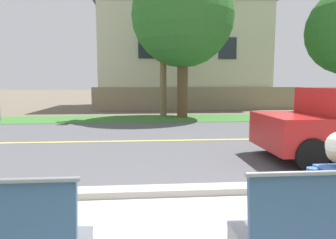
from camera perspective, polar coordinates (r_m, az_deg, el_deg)
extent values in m
plane|color=#665B4C|center=(10.02, -3.86, -2.48)|extent=(140.00, 140.00, 0.00)
cube|color=#ADA89E|center=(4.52, -2.70, -13.51)|extent=(44.00, 0.30, 0.11)
cube|color=#515156|center=(8.55, -3.70, -4.09)|extent=(52.00, 8.00, 0.01)
cube|color=#E0CC4C|center=(8.54, -3.71, -4.06)|extent=(48.00, 0.14, 0.01)
cube|color=#38702D|center=(13.81, -4.12, 0.13)|extent=(48.00, 2.80, 0.02)
cylinder|color=black|center=(3.03, 25.78, -15.58)|extent=(0.15, 0.42, 0.15)
cylinder|color=black|center=(3.12, 28.73, -15.08)|extent=(0.15, 0.42, 0.15)
cylinder|color=black|center=(3.30, 23.73, -19.19)|extent=(0.12, 0.12, 0.43)
cylinder|color=black|center=(3.38, 26.56, -18.66)|extent=(0.12, 0.12, 0.43)
cylinder|color=#33599E|center=(2.75, 25.56, -12.93)|extent=(0.09, 0.09, 0.46)
cylinder|color=black|center=(6.13, 25.54, -6.14)|extent=(0.64, 0.18, 0.64)
cylinder|color=black|center=(7.60, 19.17, -3.43)|extent=(0.64, 0.18, 0.64)
cylinder|color=brown|center=(14.32, 2.75, 6.29)|extent=(0.50, 0.50, 2.96)
sphere|color=#2D6B28|center=(14.65, 2.83, 19.14)|extent=(4.74, 4.74, 4.74)
cylinder|color=brown|center=(15.10, -0.94, 17.33)|extent=(0.32, 0.32, 8.73)
cube|color=gray|center=(18.57, 5.99, 3.99)|extent=(13.00, 0.36, 1.40)
cube|color=beige|center=(21.66, 2.52, 11.60)|extent=(10.79, 6.40, 6.81)
cube|color=#474C56|center=(22.28, 2.57, 21.14)|extent=(11.65, 6.91, 0.60)
cube|color=#232833|center=(18.31, -3.93, 13.52)|extent=(1.10, 0.06, 1.30)
cube|color=#232833|center=(19.02, 11.27, 13.16)|extent=(1.10, 0.06, 1.30)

